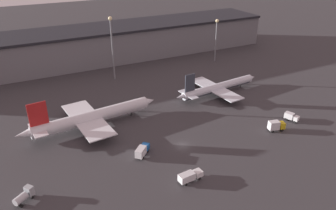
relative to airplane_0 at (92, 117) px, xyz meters
name	(u,v)px	position (x,y,z in m)	size (l,w,h in m)	color
ground	(182,146)	(22.18, -24.80, -3.75)	(600.00, 600.00, 0.00)	#383538
terminal_building	(96,44)	(22.18, 69.72, 5.10)	(198.66, 29.88, 17.62)	slate
airplane_0	(92,117)	(0.00, 0.00, 0.00)	(50.17, 30.10, 13.81)	silver
airplane_1	(218,87)	(55.04, 3.07, -0.80)	(43.05, 27.94, 11.98)	silver
service_vehicle_0	(276,126)	(55.20, -31.31, -1.73)	(6.01, 3.53, 3.69)	gold
service_vehicle_1	(291,117)	(65.28, -28.48, -2.15)	(3.87, 5.43, 2.84)	white
service_vehicle_2	(190,176)	(15.48, -40.74, -2.13)	(7.21, 2.94, 2.82)	white
service_vehicle_3	(24,196)	(-25.09, -28.62, -2.04)	(5.45, 4.77, 3.32)	#9EA3A8
service_vehicle_4	(142,151)	(8.72, -23.93, -1.97)	(6.24, 6.09, 3.16)	#195199
lamp_post_1	(112,41)	(21.56, 39.28, 14.45)	(1.80, 1.80, 29.21)	slate
lamp_post_2	(216,35)	(78.41, 39.28, 10.81)	(1.80, 1.80, 22.59)	slate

